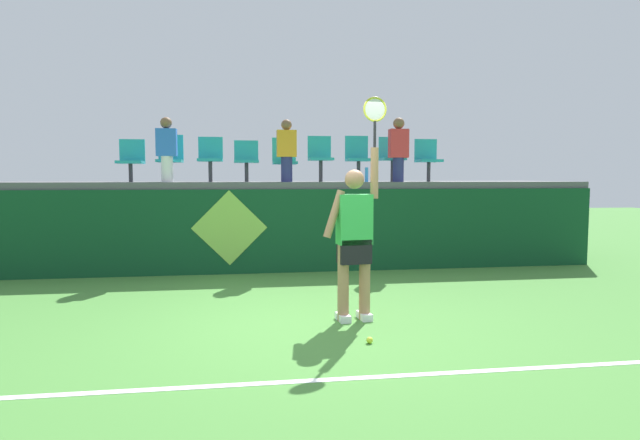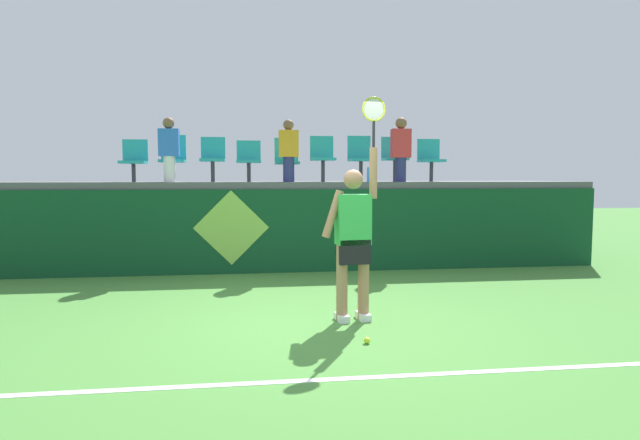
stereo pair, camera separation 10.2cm
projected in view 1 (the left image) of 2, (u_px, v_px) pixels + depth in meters
The scene contains 20 objects.
ground_plane at pixel (314, 325), 5.91m from camera, with size 40.00×40.00×0.00m, color #478438.
court_back_wall at pixel (288, 231), 9.19m from camera, with size 11.27×0.20×1.44m, color #0F4223.
spectator_platform at pixel (282, 185), 10.28m from camera, with size 11.27×2.43×0.12m, color #56565B.
court_baseline_stripe at pixel (340, 379), 4.34m from camera, with size 10.15×0.08×0.01m, color white.
tennis_player at pixel (355, 236), 6.05m from camera, with size 0.75×0.30×2.56m.
tennis_ball at pixel (370, 340), 5.26m from camera, with size 0.07×0.07×0.07m, color #D1E533.
water_bottle at pixel (367, 175), 9.47m from camera, with size 0.06×0.06×0.26m, color #338CE5.
stadium_chair_0 at pixel (131, 158), 9.40m from camera, with size 0.44×0.42×0.76m.
stadium_chair_1 at pixel (170, 156), 9.50m from camera, with size 0.44×0.42×0.85m.
stadium_chair_2 at pixel (210, 156), 9.60m from camera, with size 0.44×0.42×0.82m.
stadium_chair_3 at pixel (246, 158), 9.69m from camera, with size 0.44×0.42×0.76m.
stadium_chair_4 at pixel (285, 158), 9.80m from camera, with size 0.44×0.42×0.82m.
stadium_chair_5 at pixel (320, 156), 9.89m from camera, with size 0.44×0.42×0.86m.
stadium_chair_6 at pixel (358, 156), 9.99m from camera, with size 0.44×0.42×0.87m.
stadium_chair_7 at pixel (391, 156), 10.09m from camera, with size 0.44×0.42×0.85m.
stadium_chair_8 at pixel (427, 157), 10.19m from camera, with size 0.44×0.42×0.82m.
spectator_0 at pixel (398, 148), 9.63m from camera, with size 0.34×0.21×1.16m.
spectator_1 at pixel (287, 150), 9.33m from camera, with size 0.34×0.20×1.10m.
spectator_2 at pixel (167, 148), 9.05m from camera, with size 0.34×0.20×1.10m.
wall_signage_mount at pixel (230, 274), 9.00m from camera, with size 1.27×0.01×1.43m.
Camera 1 is at (-0.78, -5.75, 1.65)m, focal length 29.77 mm.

